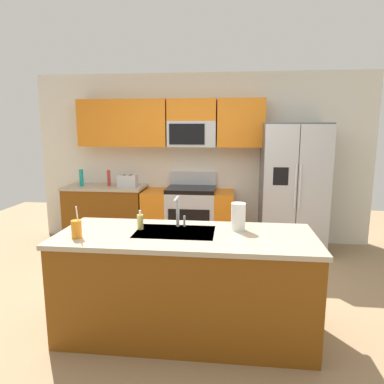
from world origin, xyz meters
The scene contains 13 objects.
ground_plane centered at (0.00, 0.00, 0.00)m, with size 9.00×9.00×0.00m, color #997A56.
kitchen_wall_unit centered at (-0.14, 2.08, 1.47)m, with size 5.20×0.43×2.60m.
back_counter centered at (-1.45, 1.80, 0.45)m, with size 1.22×0.63×0.90m.
range_oven centered at (-0.15, 1.80, 0.44)m, with size 1.36×0.61×1.10m.
refrigerator centered at (1.36, 1.73, 0.93)m, with size 0.90×0.76×1.85m.
island_counter centered at (0.11, -0.55, 0.45)m, with size 2.18×0.87×0.90m.
toaster centered at (-1.08, 1.75, 0.99)m, with size 0.28×0.16×0.18m.
pepper_mill centered at (-1.39, 1.80, 1.02)m, with size 0.05×0.05×0.24m, color #B2332D.
bottle_teal centered at (-1.81, 1.75, 1.03)m, with size 0.06×0.06×0.26m, color teal.
sink_faucet centered at (0.01, -0.35, 1.07)m, with size 0.08×0.21×0.28m.
drink_cup_orange centered at (-0.76, -0.75, 0.97)m, with size 0.08×0.08×0.27m.
soap_dispenser centered at (-0.31, -0.45, 0.97)m, with size 0.06×0.06×0.17m.
paper_towel_roll centered at (0.55, -0.38, 1.02)m, with size 0.12×0.12×0.24m, color white.
Camera 1 is at (0.48, -3.40, 1.79)m, focal length 33.09 mm.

